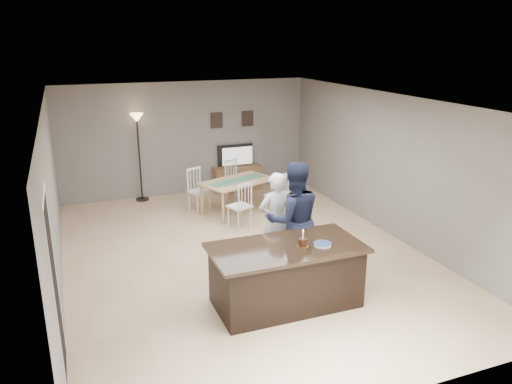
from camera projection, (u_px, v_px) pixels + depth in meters
name	position (u px, v px, depth m)	size (l,w,h in m)	color
floor	(243.00, 255.00, 8.82)	(8.00, 8.00, 0.00)	tan
room_shell	(243.00, 163.00, 8.32)	(8.00, 8.00, 8.00)	slate
kitchen_island	(286.00, 275.00, 7.08)	(2.15, 1.10, 0.90)	black
tv_console	(238.00, 178.00, 12.50)	(1.20, 0.40, 0.60)	brown
television	(236.00, 156.00, 12.40)	(0.91, 0.12, 0.53)	black
tv_screen_glow	(237.00, 156.00, 12.32)	(0.78, 0.78, 0.00)	orange
picture_frames	(232.00, 119.00, 12.23)	(1.10, 0.02, 0.38)	black
doorway	(54.00, 273.00, 5.37)	(0.00, 2.10, 2.65)	black
woman	(275.00, 221.00, 8.14)	(0.60, 0.39, 1.63)	silver
man	(294.00, 220.00, 7.84)	(0.91, 0.71, 1.88)	#171C32
birthday_cake	(303.00, 242.00, 6.93)	(0.16, 0.16, 0.25)	#EDBD45
plate_stack	(323.00, 244.00, 6.96)	(0.25, 0.25, 0.04)	white
dining_table	(237.00, 186.00, 10.78)	(2.02, 2.17, 0.95)	tan
floor_lamp	(138.00, 134.00, 11.32)	(0.31, 0.31, 2.04)	black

